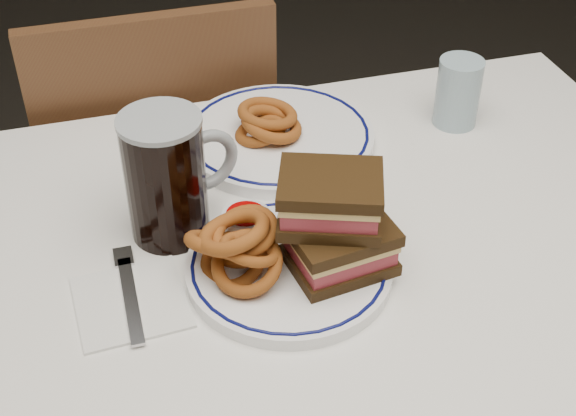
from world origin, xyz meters
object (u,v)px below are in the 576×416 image
object	(u,v)px
beer_mug	(168,175)
far_plate	(278,136)
main_plate	(289,267)
reuben_sandwich	(335,223)
chair_far	(160,185)

from	to	relation	value
beer_mug	far_plate	xyz separation A→B (m)	(0.19, 0.16, -0.08)
main_plate	reuben_sandwich	size ratio (longest dim) A/B	1.72
chair_far	far_plate	distance (m)	0.45
main_plate	beer_mug	distance (m)	0.19
beer_mug	far_plate	world-z (taller)	beer_mug
reuben_sandwich	main_plate	bearing A→B (deg)	166.56
reuben_sandwich	beer_mug	xyz separation A→B (m)	(-0.17, 0.13, 0.01)
reuben_sandwich	far_plate	world-z (taller)	reuben_sandwich
chair_far	main_plate	distance (m)	0.66
chair_far	reuben_sandwich	xyz separation A→B (m)	(0.15, -0.60, 0.35)
beer_mug	far_plate	distance (m)	0.26
main_plate	beer_mug	world-z (taller)	beer_mug
beer_mug	far_plate	size ratio (longest dim) A/B	0.60
reuben_sandwich	beer_mug	size ratio (longest dim) A/B	0.86
chair_far	reuben_sandwich	size ratio (longest dim) A/B	6.04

